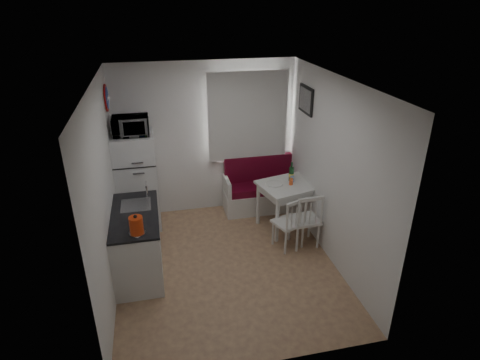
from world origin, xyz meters
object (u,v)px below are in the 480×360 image
object	(u,v)px
kitchen_counter	(138,242)
dining_table	(292,188)
chair_left	(291,219)
microwave	(131,126)
bench	(262,192)
wine_bottle	(291,171)
fridge	(137,182)
chair_right	(307,216)
kettle	(136,225)

from	to	relation	value
kitchen_counter	dining_table	distance (m)	2.55
chair_left	microwave	world-z (taller)	microwave
chair_left	bench	bearing A→B (deg)	73.05
wine_bottle	fridge	bearing A→B (deg)	169.25
chair_right	microwave	bearing A→B (deg)	151.30
kitchen_counter	chair_right	xyz separation A→B (m)	(2.45, 0.02, 0.10)
fridge	kettle	size ratio (longest dim) A/B	6.05
chair_left	wine_bottle	xyz separation A→B (m)	(0.25, 0.76, 0.41)
kitchen_counter	chair_left	xyz separation A→B (m)	(2.20, 0.02, 0.07)
bench	microwave	distance (m)	2.54
chair_left	kettle	distance (m)	2.27
chair_right	wine_bottle	size ratio (longest dim) A/B	1.51
bench	dining_table	size ratio (longest dim) A/B	1.13
dining_table	fridge	world-z (taller)	fridge
chair_left	kettle	world-z (taller)	kettle
wine_bottle	kettle	bearing A→B (deg)	-151.22
kitchen_counter	bench	size ratio (longest dim) A/B	0.99
dining_table	kettle	size ratio (longest dim) A/B	4.50
kitchen_counter	fridge	bearing A→B (deg)	89.10
microwave	wine_bottle	bearing A→B (deg)	-9.61
bench	fridge	size ratio (longest dim) A/B	0.84
bench	dining_table	xyz separation A→B (m)	(0.32, -0.67, 0.37)
microwave	kettle	xyz separation A→B (m)	(0.03, -1.73, -0.71)
microwave	kettle	distance (m)	1.87
wine_bottle	dining_table	bearing A→B (deg)	-91.93
chair_right	fridge	distance (m)	2.73
chair_left	wine_bottle	world-z (taller)	wine_bottle
chair_right	kettle	xyz separation A→B (m)	(-2.40, -0.56, 0.48)
bench	fridge	bearing A→B (deg)	-176.98
kitchen_counter	chair_right	distance (m)	2.45
bench	fridge	xyz separation A→B (m)	(-2.10, -0.11, 0.48)
microwave	wine_bottle	xyz separation A→B (m)	(2.43, -0.41, -0.80)
chair_left	chair_right	distance (m)	0.25
bench	kettle	size ratio (longest dim) A/B	5.10
bench	kettle	world-z (taller)	kettle
chair_left	fridge	distance (m)	2.51
dining_table	kettle	xyz separation A→B (m)	(-2.40, -1.22, 0.34)
bench	chair_left	world-z (taller)	bench
chair_left	wine_bottle	distance (m)	0.90
chair_left	chair_right	xyz separation A→B (m)	(0.25, -0.00, 0.02)
kettle	wine_bottle	world-z (taller)	kettle
dining_table	kettle	distance (m)	2.71
fridge	wine_bottle	world-z (taller)	fridge
kitchen_counter	fridge	distance (m)	1.29
dining_table	kettle	world-z (taller)	kettle
kitchen_counter	bench	distance (m)	2.52
dining_table	wine_bottle	distance (m)	0.27
dining_table	fridge	size ratio (longest dim) A/B	0.74
microwave	kettle	bearing A→B (deg)	-89.01
microwave	kettle	world-z (taller)	microwave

